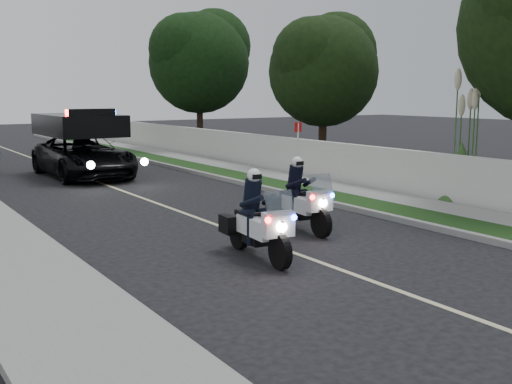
% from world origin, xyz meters
% --- Properties ---
extents(ground, '(120.00, 120.00, 0.00)m').
position_xyz_m(ground, '(0.00, 0.00, 0.00)').
color(ground, black).
rests_on(ground, ground).
extents(curb_right, '(0.20, 60.00, 0.15)m').
position_xyz_m(curb_right, '(4.10, 10.00, 0.07)').
color(curb_right, gray).
rests_on(curb_right, ground).
extents(grass_verge, '(1.20, 60.00, 0.16)m').
position_xyz_m(grass_verge, '(4.80, 10.00, 0.08)').
color(grass_verge, '#193814').
rests_on(grass_verge, ground).
extents(sidewalk_right, '(1.40, 60.00, 0.16)m').
position_xyz_m(sidewalk_right, '(6.10, 10.00, 0.08)').
color(sidewalk_right, gray).
rests_on(sidewalk_right, ground).
extents(property_wall, '(0.22, 60.00, 1.50)m').
position_xyz_m(property_wall, '(7.10, 10.00, 0.75)').
color(property_wall, beige).
rests_on(property_wall, ground).
extents(lane_marking, '(0.12, 50.00, 0.01)m').
position_xyz_m(lane_marking, '(0.00, 10.00, 0.00)').
color(lane_marking, '#BFB78C').
rests_on(lane_marking, ground).
extents(police_moto_left, '(0.93, 2.18, 1.80)m').
position_xyz_m(police_moto_left, '(-0.85, 1.21, 0.00)').
color(police_moto_left, silver).
rests_on(police_moto_left, ground).
extents(police_moto_right, '(0.87, 2.13, 1.77)m').
position_xyz_m(police_moto_right, '(1.40, 2.80, 0.00)').
color(police_moto_right, silver).
rests_on(police_moto_right, ground).
extents(police_suv, '(2.80, 5.94, 2.87)m').
position_xyz_m(police_suv, '(0.00, 15.00, 0.00)').
color(police_suv, black).
rests_on(police_suv, ground).
extents(sign_post, '(0.42, 0.42, 2.29)m').
position_xyz_m(sign_post, '(6.00, 9.08, 0.00)').
color(sign_post, '#A3250B').
rests_on(sign_post, ground).
extents(pampas_far, '(1.72, 1.72, 4.13)m').
position_xyz_m(pampas_far, '(7.60, 3.16, 0.00)').
color(pampas_far, beige).
rests_on(pampas_far, ground).
extents(tree_right_c, '(6.27, 6.27, 8.14)m').
position_xyz_m(tree_right_c, '(10.28, 12.98, 0.00)').
color(tree_right_c, black).
rests_on(tree_right_c, ground).
extents(tree_right_e, '(7.28, 7.28, 9.61)m').
position_xyz_m(tree_right_e, '(9.54, 23.38, 0.00)').
color(tree_right_e, black).
rests_on(tree_right_e, ground).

